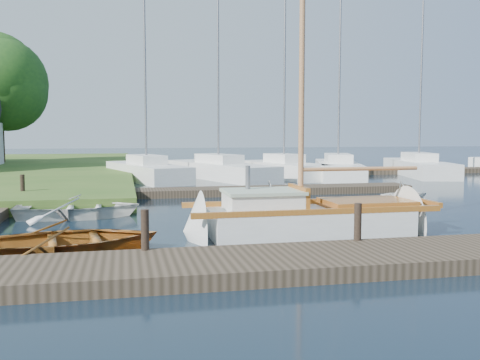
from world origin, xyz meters
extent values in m
plane|color=black|center=(0.00, 0.00, 0.00)|extent=(160.00, 160.00, 0.00)
cube|color=#332A1D|center=(0.00, -6.00, 0.15)|extent=(18.00, 2.20, 0.30)
cube|color=#332A1D|center=(2.00, 6.50, 0.15)|extent=(14.00, 1.60, 0.30)
cube|color=#332A1D|center=(10.00, 16.00, 0.15)|extent=(30.00, 1.60, 0.30)
cylinder|color=black|center=(-3.00, -5.00, 0.70)|extent=(0.16, 0.16, 0.80)
cylinder|color=black|center=(1.50, -5.00, 0.70)|extent=(0.16, 0.16, 0.80)
cylinder|color=black|center=(-7.00, 5.00, 0.70)|extent=(0.16, 0.16, 0.80)
cube|color=silver|center=(1.16, -2.78, 0.23)|extent=(5.00, 2.00, 0.90)
cone|color=silver|center=(4.21, -2.78, 0.23)|extent=(1.30, 1.96, 1.96)
cone|color=silver|center=(-1.79, -2.78, 0.23)|extent=(1.00, 1.96, 1.96)
cube|color=#964A17|center=(1.16, -1.84, 0.74)|extent=(6.20, 0.12, 0.14)
cube|color=#964A17|center=(1.16, -3.72, 0.74)|extent=(6.20, 0.12, 0.14)
cube|color=#964A17|center=(4.56, -2.78, 0.74)|extent=(0.12, 1.10, 0.14)
cube|color=silver|center=(-0.04, -2.78, 0.90)|extent=(1.80, 1.40, 0.44)
cube|color=#AEC2A7|center=(-0.04, -2.78, 1.15)|extent=(1.90, 1.50, 0.08)
cube|color=#964A17|center=(0.91, -2.78, 0.98)|extent=(0.12, 1.40, 0.60)
cylinder|color=slate|center=(-0.34, -2.48, 1.48)|extent=(0.12, 0.12, 0.60)
cube|color=#964A17|center=(2.76, -2.78, 0.78)|extent=(2.20, 1.50, 0.20)
cylinder|color=#9D613E|center=(0.96, -2.78, 4.88)|extent=(0.14, 0.14, 8.40)
cylinder|color=#9D613E|center=(2.56, -2.78, 1.68)|extent=(3.20, 0.10, 0.10)
imported|color=#964A17|center=(-4.64, -3.85, 0.41)|extent=(4.38, 3.43, 0.83)
imported|color=silver|center=(-4.80, 1.46, 0.39)|extent=(3.76, 2.70, 0.78)
imported|color=silver|center=(1.76, 2.64, 0.51)|extent=(2.28, 2.08, 1.02)
imported|color=silver|center=(6.57, 2.09, 0.49)|extent=(1.93, 1.69, 0.98)
cube|color=silver|center=(-2.17, 14.32, 0.45)|extent=(4.56, 8.39, 0.90)
cube|color=silver|center=(-2.17, 14.32, 1.15)|extent=(2.20, 3.13, 0.50)
cylinder|color=slate|center=(-2.17, 14.32, 5.38)|extent=(0.12, 0.12, 8.97)
cube|color=silver|center=(1.90, 14.55, 0.45)|extent=(5.37, 9.60, 0.90)
cube|color=silver|center=(1.90, 14.55, 1.15)|extent=(2.47, 3.58, 0.50)
cylinder|color=slate|center=(1.90, 14.55, 5.53)|extent=(0.12, 0.12, 9.26)
cube|color=silver|center=(5.72, 14.27, 0.45)|extent=(3.94, 7.32, 0.90)
cube|color=silver|center=(5.72, 14.27, 1.15)|extent=(1.99, 2.73, 0.50)
cylinder|color=slate|center=(5.72, 14.27, 5.66)|extent=(0.12, 0.12, 9.51)
cube|color=silver|center=(8.82, 13.63, 0.45)|extent=(4.78, 9.13, 0.90)
cube|color=silver|center=(8.82, 13.63, 1.15)|extent=(2.27, 3.38, 0.50)
cylinder|color=slate|center=(8.82, 13.63, 6.74)|extent=(0.12, 0.12, 11.69)
cube|color=silver|center=(14.42, 14.32, 0.45)|extent=(4.12, 8.88, 0.90)
cube|color=silver|center=(14.42, 14.32, 1.15)|extent=(2.06, 3.25, 0.50)
cylinder|color=slate|center=(14.42, 14.32, 5.73)|extent=(0.12, 0.12, 9.65)
cylinder|color=#332114|center=(-12.00, 26.00, 2.34)|extent=(0.36, 0.36, 3.67)
sphere|color=#1C4518|center=(-12.00, 26.00, 6.11)|extent=(6.73, 6.73, 6.73)
sphere|color=#1C4518|center=(-11.50, 25.70, 5.60)|extent=(5.71, 5.71, 5.71)
camera|label=1|loc=(-3.38, -15.53, 2.59)|focal=40.00mm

